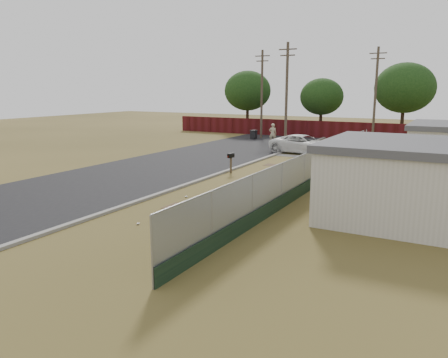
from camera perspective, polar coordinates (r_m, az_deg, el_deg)
The scene contains 12 objects.
ground at distance 23.12m, azimuth 3.03°, elevation -1.07°, with size 120.00×120.00×0.00m, color brown.
street at distance 33.23m, azimuth -1.42°, elevation 2.89°, with size 15.10×60.00×0.12m.
chainlink_fence at distance 22.77m, azimuth 11.27°, elevation 0.57°, with size 0.10×27.06×2.02m.
privacy_fence at distance 48.17m, azimuth 9.62°, elevation 6.52°, with size 30.00×0.12×1.80m, color #450E12.
utility_poles at distance 43.14m, azimuth 10.83°, elevation 10.95°, with size 12.60×8.24×9.00m.
horizon_trees at distance 44.78m, azimuth 17.58°, elevation 10.55°, with size 33.32×31.94×7.78m.
fire_hydrant at distance 15.23m, azimuth -4.39°, elevation -6.17°, with size 0.50×0.50×0.94m.
mailbox at distance 26.78m, azimuth 0.90°, elevation 2.84°, with size 0.28×0.54×1.24m.
pickup_truck at distance 35.68m, azimuth 10.33°, elevation 4.49°, with size 2.49×5.39×1.50m, color white.
pedestrian at distance 41.75m, azimuth 6.39°, elevation 5.92°, with size 0.70×0.46×1.91m, color tan.
trash_bin at distance 45.41m, azimuth 3.89°, elevation 5.83°, with size 0.64×0.71×0.94m.
scattered_litter at distance 19.03m, azimuth -3.51°, elevation -3.76°, with size 2.93×6.02×0.07m.
Camera 1 is at (9.77, -20.32, 5.10)m, focal length 35.00 mm.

